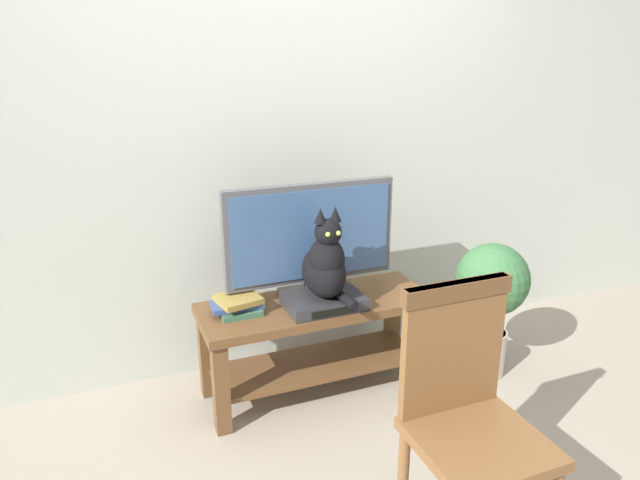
% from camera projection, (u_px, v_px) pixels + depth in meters
% --- Properties ---
extents(ground_plane, '(12.00, 12.00, 0.00)m').
position_uv_depth(ground_plane, '(358.00, 456.00, 2.50)').
color(ground_plane, gray).
extents(back_wall, '(7.00, 0.12, 2.80)m').
position_uv_depth(back_wall, '(277.00, 106.00, 2.97)').
color(back_wall, '#B7BCB2').
rests_on(back_wall, ground).
extents(tv_stand, '(1.15, 0.43, 0.50)m').
position_uv_depth(tv_stand, '(316.00, 329.00, 2.89)').
color(tv_stand, brown).
rests_on(tv_stand, ground).
extents(tv, '(0.86, 0.20, 0.58)m').
position_uv_depth(tv, '(311.00, 237.00, 2.81)').
color(tv, '#4C4C51').
rests_on(tv, tv_stand).
extents(media_box, '(0.37, 0.26, 0.06)m').
position_uv_depth(media_box, '(324.00, 301.00, 2.78)').
color(media_box, '#2D2D30').
rests_on(media_box, tv_stand).
extents(cat, '(0.20, 0.36, 0.45)m').
position_uv_depth(cat, '(325.00, 264.00, 2.70)').
color(cat, black).
rests_on(cat, media_box).
extents(wooden_chair, '(0.41, 0.41, 0.96)m').
position_uv_depth(wooden_chair, '(467.00, 406.00, 1.91)').
color(wooden_chair, brown).
rests_on(wooden_chair, ground).
extents(book_stack, '(0.24, 0.21, 0.08)m').
position_uv_depth(book_stack, '(238.00, 305.00, 2.72)').
color(book_stack, '#38664C').
rests_on(book_stack, tv_stand).
extents(potted_plant, '(0.38, 0.38, 0.74)m').
position_uv_depth(potted_plant, '(491.00, 293.00, 3.01)').
color(potted_plant, beige).
rests_on(potted_plant, ground).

